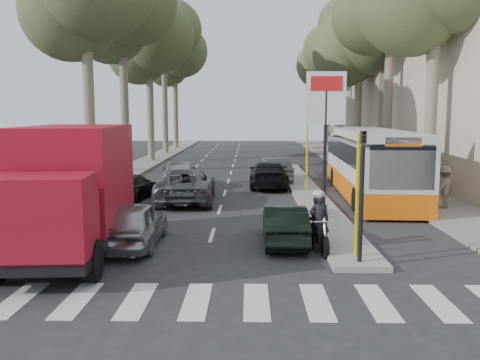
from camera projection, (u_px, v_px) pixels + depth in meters
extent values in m
plane|color=#28282B|center=(238.00, 251.00, 14.94)|extent=(120.00, 120.00, 0.00)
cube|color=gray|center=(355.00, 164.00, 39.56)|extent=(3.20, 70.00, 0.12)
cube|color=gray|center=(150.00, 161.00, 42.83)|extent=(2.40, 64.00, 0.12)
cube|color=gray|center=(306.00, 192.00, 25.77)|extent=(1.50, 26.00, 0.16)
cube|color=#B7A88E|center=(412.00, 70.00, 47.32)|extent=(11.00, 20.00, 16.00)
cylinder|color=yellow|center=(357.00, 199.00, 13.66)|extent=(0.10, 0.10, 3.50)
cylinder|color=yellow|center=(324.00, 173.00, 19.61)|extent=(0.10, 0.10, 3.50)
cylinder|color=yellow|center=(307.00, 159.00, 25.56)|extent=(0.10, 0.10, 3.50)
cylinder|color=black|center=(325.00, 151.00, 19.50)|extent=(0.12, 0.12, 5.20)
cube|color=white|center=(326.00, 98.00, 19.24)|extent=(1.50, 0.10, 2.00)
cube|color=red|center=(327.00, 83.00, 19.10)|extent=(1.20, 0.02, 0.55)
cylinder|color=black|center=(361.00, 208.00, 13.18)|extent=(0.12, 0.12, 3.20)
imported|color=black|center=(363.00, 150.00, 12.99)|extent=(0.16, 0.41, 1.00)
cylinder|color=#6B604C|center=(89.00, 110.00, 26.42)|extent=(0.56, 0.56, 8.40)
sphere|color=#43512D|center=(70.00, 11.00, 26.37)|extent=(5.20, 5.20, 5.20)
cylinder|color=#6B604C|center=(125.00, 107.00, 34.32)|extent=(0.56, 0.56, 8.96)
sphere|color=#43512D|center=(110.00, 25.00, 34.22)|extent=(5.20, 5.20, 5.20)
sphere|color=#43512D|center=(132.00, 1.00, 32.63)|extent=(5.80, 5.80, 5.80)
cylinder|color=#6B604C|center=(150.00, 113.00, 42.30)|extent=(0.56, 0.56, 8.12)
sphere|color=#43512D|center=(139.00, 53.00, 42.27)|extent=(5.20, 5.20, 5.20)
sphere|color=#43512D|center=(158.00, 36.00, 40.69)|extent=(5.80, 5.80, 5.80)
sphere|color=#43512D|center=(153.00, 26.00, 42.44)|extent=(4.80, 4.80, 4.80)
cylinder|color=#6B604C|center=(165.00, 106.00, 50.14)|extent=(0.56, 0.56, 9.52)
sphere|color=#43512D|center=(155.00, 47.00, 50.00)|extent=(5.20, 5.20, 5.20)
sphere|color=#43512D|center=(171.00, 30.00, 48.40)|extent=(5.80, 5.80, 5.80)
sphere|color=#43512D|center=(167.00, 19.00, 50.11)|extent=(4.80, 4.80, 4.80)
cylinder|color=#6B604C|center=(176.00, 110.00, 58.13)|extent=(0.56, 0.56, 8.68)
sphere|color=#43512D|center=(167.00, 64.00, 58.05)|extent=(5.20, 5.20, 5.20)
sphere|color=#43512D|center=(182.00, 51.00, 56.47)|extent=(5.80, 5.80, 5.80)
sphere|color=#43512D|center=(178.00, 42.00, 58.20)|extent=(4.80, 4.80, 4.80)
cylinder|color=#6B604C|center=(431.00, 110.00, 24.14)|extent=(0.56, 0.56, 8.40)
sphere|color=#43512D|center=(411.00, 1.00, 24.09)|extent=(5.20, 5.20, 5.20)
cylinder|color=#6B604C|center=(388.00, 104.00, 32.02)|extent=(0.56, 0.56, 9.24)
sphere|color=#43512D|center=(373.00, 14.00, 31.89)|extent=(5.20, 5.20, 5.20)
cylinder|color=#6B604C|center=(358.00, 115.00, 40.04)|extent=(0.56, 0.56, 7.84)
sphere|color=#43512D|center=(345.00, 54.00, 40.03)|extent=(5.20, 5.20, 5.20)
sphere|color=#43512D|center=(374.00, 37.00, 38.46)|extent=(5.80, 5.80, 5.80)
sphere|color=#43512D|center=(360.00, 26.00, 40.21)|extent=(4.80, 4.80, 4.80)
cylinder|color=#6B604C|center=(341.00, 108.00, 47.90)|extent=(0.56, 0.56, 8.96)
sphere|color=#43512D|center=(331.00, 50.00, 47.80)|extent=(5.20, 5.20, 5.20)
sphere|color=#43512D|center=(354.00, 34.00, 46.21)|extent=(5.80, 5.80, 5.80)
sphere|color=#43512D|center=(343.00, 23.00, 47.93)|extent=(4.80, 4.80, 4.80)
cylinder|color=#6B604C|center=(329.00, 112.00, 55.86)|extent=(0.56, 0.56, 8.40)
sphere|color=#43512D|center=(320.00, 65.00, 55.80)|extent=(5.20, 5.20, 5.20)
sphere|color=#43512D|center=(340.00, 52.00, 54.23)|extent=(5.80, 5.80, 5.80)
sphere|color=#43512D|center=(330.00, 43.00, 55.96)|extent=(4.80, 4.80, 4.80)
imported|color=#ABADB3|center=(133.00, 224.00, 15.43)|extent=(1.67, 4.13, 1.41)
imported|color=black|center=(285.00, 224.00, 15.77)|extent=(1.30, 3.69, 1.22)
imported|color=#53565C|center=(186.00, 185.00, 23.19)|extent=(2.76, 5.57, 1.52)
imported|color=black|center=(269.00, 174.00, 27.70)|extent=(2.15, 5.07, 1.46)
imported|color=#AAABB2|center=(179.00, 173.00, 27.79)|extent=(2.34, 4.64, 1.52)
imported|color=#515459|center=(274.00, 170.00, 29.68)|extent=(2.01, 4.57, 1.46)
imported|color=black|center=(130.00, 187.00, 23.87)|extent=(2.13, 4.35, 1.22)
cube|color=black|center=(70.00, 234.00, 14.39)|extent=(3.02, 7.04, 0.29)
cylinder|color=black|center=(92.00, 261.00, 12.20)|extent=(0.42, 1.05, 1.03)
cylinder|color=black|center=(52.00, 223.00, 16.38)|extent=(0.42, 1.05, 1.03)
cylinder|color=black|center=(123.00, 222.00, 16.51)|extent=(0.42, 1.05, 1.03)
cube|color=maroon|center=(36.00, 217.00, 11.65)|extent=(2.63, 1.79, 1.95)
cube|color=black|center=(24.00, 214.00, 10.88)|extent=(2.29, 0.26, 1.03)
cube|color=maroon|center=(76.00, 174.00, 15.09)|extent=(2.98, 4.99, 2.86)
cube|color=orange|center=(369.00, 184.00, 24.81)|extent=(3.24, 12.51, 0.97)
cube|color=beige|center=(370.00, 158.00, 24.65)|extent=(3.24, 12.51, 1.62)
cube|color=black|center=(370.00, 151.00, 24.60)|extent=(3.24, 12.01, 0.92)
cube|color=beige|center=(371.00, 133.00, 24.49)|extent=(3.24, 12.51, 0.32)
cube|color=black|center=(402.00, 168.00, 18.52)|extent=(2.37, 0.17, 1.62)
cube|color=orange|center=(403.00, 142.00, 18.40)|extent=(1.30, 0.12, 0.35)
cylinder|color=black|center=(357.00, 200.00, 20.98)|extent=(0.35, 1.05, 1.04)
cylinder|color=black|center=(417.00, 200.00, 20.83)|extent=(0.35, 1.05, 1.04)
cylinder|color=black|center=(334.00, 177.00, 28.58)|extent=(0.35, 1.05, 1.04)
cylinder|color=black|center=(378.00, 177.00, 28.43)|extent=(0.35, 1.05, 1.04)
cylinder|color=black|center=(325.00, 247.00, 14.16)|extent=(0.16, 0.65, 0.64)
cylinder|color=black|center=(314.00, 235.00, 15.65)|extent=(0.16, 0.65, 0.64)
cylinder|color=silver|center=(325.00, 233.00, 14.18)|extent=(0.10, 0.41, 0.80)
cube|color=black|center=(319.00, 236.00, 14.94)|extent=(0.29, 0.77, 0.30)
cube|color=black|center=(321.00, 228.00, 14.71)|extent=(0.34, 0.48, 0.22)
cube|color=black|center=(317.00, 227.00, 15.21)|extent=(0.34, 0.67, 0.12)
cylinder|color=silver|center=(325.00, 222.00, 14.20)|extent=(0.62, 0.10, 0.04)
imported|color=black|center=(319.00, 221.00, 14.88)|extent=(0.65, 0.46, 1.68)
imported|color=black|center=(316.00, 220.00, 15.29)|extent=(0.80, 0.49, 1.58)
sphere|color=#B2B2B7|center=(320.00, 195.00, 14.73)|extent=(0.28, 0.28, 0.28)
sphere|color=#B2B2B7|center=(317.00, 195.00, 15.15)|extent=(0.28, 0.28, 0.28)
imported|color=#3F3651|center=(398.00, 178.00, 23.30)|extent=(1.14, 1.18, 1.88)
imported|color=#6B6250|center=(444.00, 187.00, 21.02)|extent=(1.20, 1.11, 1.76)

